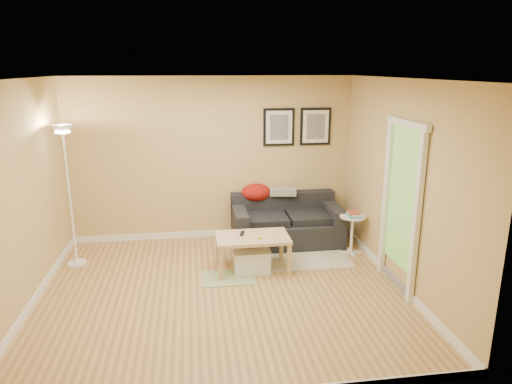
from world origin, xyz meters
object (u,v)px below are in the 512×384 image
Objects in this scene: storage_bin at (251,260)px; side_table at (352,235)px; coffee_table at (253,253)px; floor_lamp at (70,201)px; sofa at (287,220)px; book_stack at (354,214)px.

storage_bin is 0.86× the size of side_table.
floor_lamp is at bearing 146.82° from coffee_table.
floor_lamp reaches higher than side_table.
floor_lamp reaches higher than sofa.
storage_bin is at bearing 173.67° from book_stack.
side_table is (1.57, 0.40, 0.14)m from storage_bin.
floor_lamp is at bearing 166.87° from storage_bin.
coffee_table is 2.62m from floor_lamp.
coffee_table reaches higher than storage_bin.
storage_bin is at bearing -165.71° from side_table.
storage_bin is 0.25× the size of floor_lamp.
sofa is at bearing 126.97° from book_stack.
sofa is 2.86× the size of side_table.
storage_bin is at bearing -13.13° from floor_lamp.
sofa is 1.16m from coffee_table.
book_stack is 4.04m from floor_lamp.
book_stack is (0.89, -0.58, 0.26)m from sofa.
coffee_table is 4.29× the size of book_stack.
floor_lamp is (-4.02, 0.17, 0.65)m from side_table.
floor_lamp reaches higher than book_stack.
sofa is 3.34× the size of storage_bin.
storage_bin is (-0.69, -0.96, -0.22)m from sofa.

